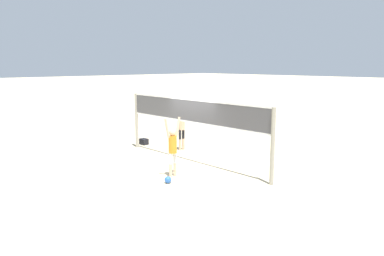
{
  "coord_description": "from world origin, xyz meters",
  "views": [
    {
      "loc": [
        10.4,
        -9.72,
        3.82
      ],
      "look_at": [
        0.0,
        0.0,
        1.37
      ],
      "focal_mm": 35.0,
      "sensor_mm": 36.0,
      "label": 1
    }
  ],
  "objects_px": {
    "gear_bag": "(144,142)",
    "player_spiker": "(173,146)",
    "volleyball_net": "(192,118)",
    "player_blocker": "(182,123)",
    "volleyball": "(168,180)"
  },
  "relations": [
    {
      "from": "gear_bag",
      "to": "player_spiker",
      "type": "bearing_deg",
      "value": -25.3
    },
    {
      "from": "volleyball_net",
      "to": "player_blocker",
      "type": "relative_size",
      "value": 3.34
    },
    {
      "from": "volleyball",
      "to": "player_blocker",
      "type": "bearing_deg",
      "value": 133.13
    },
    {
      "from": "player_blocker",
      "to": "gear_bag",
      "type": "distance_m",
      "value": 2.4
    },
    {
      "from": "player_spiker",
      "to": "volleyball",
      "type": "height_order",
      "value": "player_spiker"
    },
    {
      "from": "volleyball_net",
      "to": "gear_bag",
      "type": "distance_m",
      "value": 4.34
    },
    {
      "from": "gear_bag",
      "to": "volleyball",
      "type": "bearing_deg",
      "value": -28.51
    },
    {
      "from": "player_spiker",
      "to": "player_blocker",
      "type": "height_order",
      "value": "player_blocker"
    },
    {
      "from": "player_spiker",
      "to": "player_blocker",
      "type": "bearing_deg",
      "value": 44.21
    },
    {
      "from": "volleyball",
      "to": "gear_bag",
      "type": "relative_size",
      "value": 0.59
    },
    {
      "from": "volleyball_net",
      "to": "player_spiker",
      "type": "height_order",
      "value": "volleyball_net"
    },
    {
      "from": "player_spiker",
      "to": "volleyball",
      "type": "bearing_deg",
      "value": -142.8
    },
    {
      "from": "player_blocker",
      "to": "gear_bag",
      "type": "relative_size",
      "value": 5.82
    },
    {
      "from": "volleyball_net",
      "to": "volleyball",
      "type": "distance_m",
      "value": 3.15
    },
    {
      "from": "volleyball_net",
      "to": "gear_bag",
      "type": "height_order",
      "value": "volleyball_net"
    }
  ]
}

